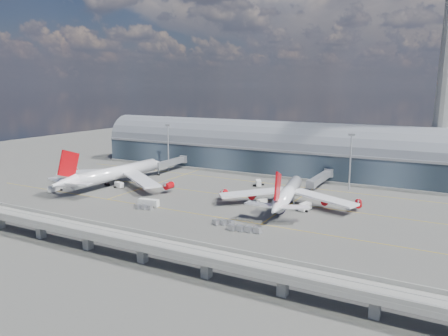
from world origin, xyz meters
The scene contains 20 objects.
ground centered at (0.00, 0.00, 0.00)m, with size 500.00×500.00×0.00m, color #474744.
taxi_lines centered at (0.00, 22.11, 0.01)m, with size 200.00×80.12×0.01m.
terminal centered at (0.00, 77.99, 11.34)m, with size 200.00×30.00×28.00m.
control_tower centered at (85.00, 83.00, 51.64)m, with size 19.00×19.00×103.00m.
guideway centered at (0.00, -55.00, 5.29)m, with size 220.00×8.50×7.20m.
floodlight_mast_left centered at (-50.00, 55.00, 13.63)m, with size 3.00×0.70×25.70m.
floodlight_mast_right centered at (50.00, 55.00, 13.63)m, with size 3.00×0.70×25.70m.
airliner_left centered at (-49.44, 10.19, 6.00)m, with size 65.56×68.88×20.99m.
airliner_right centered at (34.92, 15.72, 4.84)m, with size 55.92×58.52×18.65m.
jet_bridge_left centered at (-45.83, 53.12, 5.18)m, with size 4.40×28.00×7.25m.
jet_bridge_right centered at (38.13, 51.18, 5.18)m, with size 4.40×32.00×7.25m.
service_truck_0 centered at (-65.03, -10.81, 1.51)m, with size 3.35×7.31×2.92m.
service_truck_1 centered at (-44.68, 8.20, 1.35)m, with size 5.03×3.30×2.68m.
service_truck_2 centered at (-12.63, -10.76, 1.57)m, with size 8.58×3.51×3.02m.
service_truck_3 centered at (43.05, 13.29, 1.52)m, with size 3.53×6.51×2.98m.
service_truck_4 centered at (25.47, 12.60, 1.24)m, with size 3.21×4.65×2.47m.
service_truck_5 centered at (10.65, 42.59, 1.43)m, with size 4.66×6.16×2.80m.
cargo_train_0 centered at (-11.96, -14.57, 0.90)m, with size 7.90×3.10×1.73m.
cargo_train_1 centered at (33.40, -19.85, 1.00)m, with size 11.59×3.72×1.91m.
cargo_train_2 centered at (23.95, -16.87, 0.88)m, with size 7.62×4.09×1.68m.
Camera 1 is at (91.96, -141.92, 46.83)m, focal length 35.00 mm.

